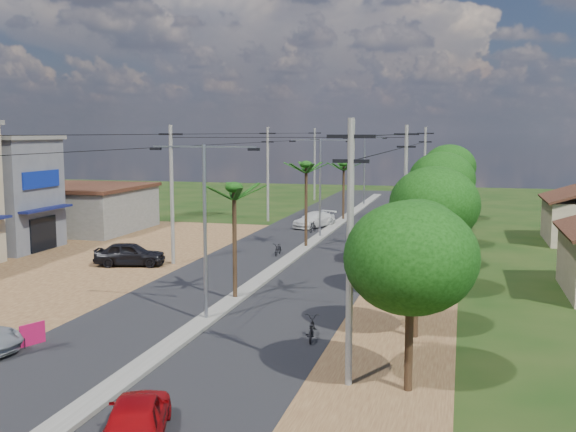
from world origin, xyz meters
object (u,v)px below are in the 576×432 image
car_parked_dark (130,254)px  roadside_sign (32,335)px  car_silver_mid (364,247)px  car_white_far (314,220)px  moto_rider_east (311,329)px  car_red_near (137,418)px

car_parked_dark → roadside_sign: bearing=-180.0°
car_silver_mid → roadside_sign: car_silver_mid is taller
car_white_far → roadside_sign: car_white_far is taller
roadside_sign → moto_rider_east: bearing=40.6°
moto_rider_east → car_parked_dark: bearing=-48.5°
car_silver_mid → moto_rider_east: (0.49, -18.61, -0.33)m
car_red_near → roadside_sign: car_red_near is taller
moto_rider_east → roadside_sign: (-10.70, -3.48, -0.01)m
car_white_far → car_parked_dark: (-7.70, -19.94, 0.07)m
car_white_far → moto_rider_east: bearing=-53.7°
car_red_near → moto_rider_east: bearing=-124.2°
car_parked_dark → car_red_near: bearing=-165.9°
car_red_near → car_silver_mid: size_ratio=0.85×
moto_rider_east → car_silver_mid: bearing=-97.1°
car_white_far → car_parked_dark: size_ratio=1.07×
car_red_near → roadside_sign: (-8.04, 6.70, -0.24)m
car_white_far → car_silver_mid: bearing=-40.5°
car_silver_mid → car_parked_dark: (-14.12, -6.39, -0.04)m
car_white_far → car_parked_dark: 21.38m
car_white_far → moto_rider_east: car_white_far is taller
car_red_near → car_white_far: 42.56m
car_silver_mid → car_red_near: bearing=85.9°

